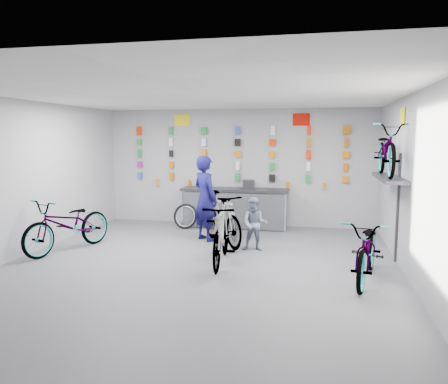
% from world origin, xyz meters
% --- Properties ---
extents(floor, '(8.00, 8.00, 0.00)m').
position_xyz_m(floor, '(0.00, 0.00, 0.00)').
color(floor, '#56565B').
rests_on(floor, ground).
extents(ceiling, '(8.00, 8.00, 0.00)m').
position_xyz_m(ceiling, '(0.00, 0.00, 3.00)').
color(ceiling, white).
rests_on(ceiling, wall_back).
extents(wall_back, '(7.00, 0.00, 7.00)m').
position_xyz_m(wall_back, '(0.00, 4.00, 1.50)').
color(wall_back, '#AAAAAC').
rests_on(wall_back, floor).
extents(wall_front, '(7.00, 0.00, 7.00)m').
position_xyz_m(wall_front, '(0.00, -4.00, 1.50)').
color(wall_front, '#AAAAAC').
rests_on(wall_front, floor).
extents(wall_left, '(0.00, 8.00, 8.00)m').
position_xyz_m(wall_left, '(-3.50, 0.00, 1.50)').
color(wall_left, '#AAAAAC').
rests_on(wall_left, floor).
extents(wall_right, '(0.00, 8.00, 8.00)m').
position_xyz_m(wall_right, '(3.50, 0.00, 1.50)').
color(wall_right, '#AAAAAC').
rests_on(wall_right, floor).
extents(counter, '(2.70, 0.66, 1.00)m').
position_xyz_m(counter, '(0.00, 3.54, 0.49)').
color(counter, black).
rests_on(counter, floor).
extents(merch_wall, '(5.55, 0.08, 1.57)m').
position_xyz_m(merch_wall, '(0.06, 3.93, 1.82)').
color(merch_wall, blue).
rests_on(merch_wall, wall_back).
extents(wall_bracket, '(0.39, 1.90, 2.00)m').
position_xyz_m(wall_bracket, '(3.33, 1.20, 1.46)').
color(wall_bracket, '#333338').
rests_on(wall_bracket, wall_right).
extents(sign_left, '(0.42, 0.02, 0.30)m').
position_xyz_m(sign_left, '(-1.50, 3.98, 2.72)').
color(sign_left, yellow).
rests_on(sign_left, wall_back).
extents(sign_right, '(0.42, 0.02, 0.30)m').
position_xyz_m(sign_right, '(1.60, 3.98, 2.72)').
color(sign_right, red).
rests_on(sign_right, wall_back).
extents(sign_side, '(0.02, 0.40, 0.30)m').
position_xyz_m(sign_side, '(3.48, 1.20, 2.65)').
color(sign_side, yellow).
rests_on(sign_side, wall_right).
extents(bike_left, '(1.36, 2.20, 1.09)m').
position_xyz_m(bike_left, '(-2.84, 0.59, 0.55)').
color(bike_left, gray).
rests_on(bike_left, floor).
extents(bike_center, '(0.71, 1.96, 1.15)m').
position_xyz_m(bike_center, '(0.37, 0.33, 0.58)').
color(bike_center, gray).
rests_on(bike_center, floor).
extents(bike_right, '(1.09, 2.06, 1.03)m').
position_xyz_m(bike_right, '(2.85, -0.09, 0.52)').
color(bike_right, gray).
rests_on(bike_right, floor).
extents(bike_service, '(1.55, 1.83, 1.13)m').
position_xyz_m(bike_service, '(0.05, 1.80, 0.57)').
color(bike_service, gray).
rests_on(bike_service, floor).
extents(bike_wall, '(0.63, 1.80, 0.95)m').
position_xyz_m(bike_wall, '(3.25, 1.20, 2.05)').
color(bike_wall, gray).
rests_on(bike_wall, wall_bracket).
extents(clerk, '(0.82, 0.79, 1.89)m').
position_xyz_m(clerk, '(-0.39, 2.09, 0.94)').
color(clerk, '#110F4D').
rests_on(clerk, floor).
extents(customer, '(0.54, 0.43, 1.09)m').
position_xyz_m(customer, '(0.82, 1.42, 0.54)').
color(customer, slate).
rests_on(customer, floor).
extents(spare_wheel, '(0.66, 0.30, 0.64)m').
position_xyz_m(spare_wheel, '(-1.19, 3.17, 0.31)').
color(spare_wheel, black).
rests_on(spare_wheel, floor).
extents(register, '(0.34, 0.35, 0.22)m').
position_xyz_m(register, '(0.35, 3.55, 1.11)').
color(register, black).
rests_on(register, counter).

